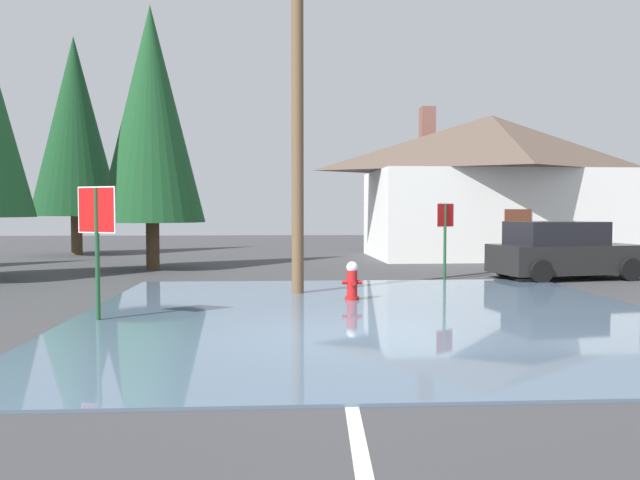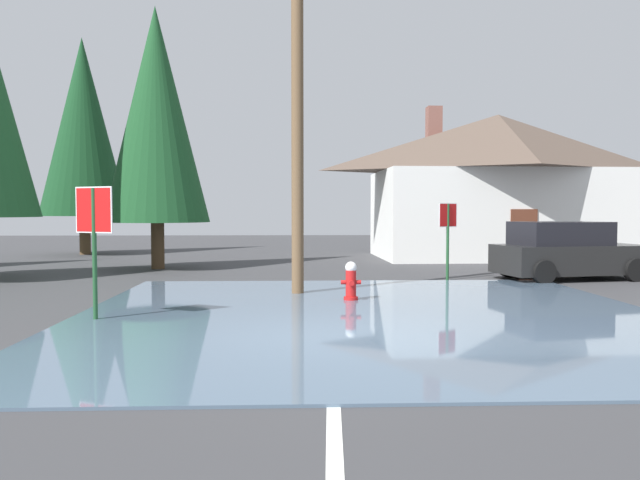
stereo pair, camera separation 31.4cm
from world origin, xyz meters
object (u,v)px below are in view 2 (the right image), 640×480
(fire_hydrant, at_px, (351,282))
(pine_tree_tall_left, at_px, (156,115))
(pine_tree_far_center, at_px, (83,127))
(house, at_px, (497,184))
(utility_pole, at_px, (297,70))
(stop_sign_near, at_px, (94,225))
(stop_sign_far, at_px, (448,226))
(parked_car, at_px, (567,252))

(fire_hydrant, relative_size, pine_tree_tall_left, 0.10)
(pine_tree_tall_left, distance_m, pine_tree_far_center, 8.53)
(house, height_order, pine_tree_tall_left, pine_tree_tall_left)
(pine_tree_tall_left, bearing_deg, utility_pole, -55.09)
(fire_hydrant, height_order, utility_pole, utility_pole)
(house, xyz_separation_m, pine_tree_tall_left, (-12.94, -4.51, 2.06))
(stop_sign_near, height_order, utility_pole, utility_pole)
(stop_sign_far, bearing_deg, pine_tree_tall_left, 156.54)
(stop_sign_near, bearing_deg, parked_car, 29.49)
(stop_sign_near, bearing_deg, house, 50.86)
(stop_sign_far, distance_m, pine_tree_far_center, 17.90)
(stop_sign_near, relative_size, pine_tree_far_center, 0.25)
(stop_sign_near, xyz_separation_m, fire_hydrant, (4.73, 2.23, -1.29))
(fire_hydrant, height_order, stop_sign_far, stop_sign_far)
(fire_hydrant, xyz_separation_m, house, (7.14, 12.35, 2.63))
(stop_sign_far, relative_size, parked_car, 0.49)
(fire_hydrant, bearing_deg, pine_tree_far_center, 125.16)
(stop_sign_near, height_order, fire_hydrant, stop_sign_near)
(fire_hydrant, distance_m, stop_sign_far, 5.15)
(utility_pole, xyz_separation_m, parked_car, (7.65, 2.96, -4.40))
(house, bearing_deg, utility_pole, -126.52)
(utility_pole, height_order, house, utility_pole)
(stop_sign_far, bearing_deg, fire_hydrant, -127.46)
(utility_pole, bearing_deg, house, 53.48)
(utility_pole, relative_size, parked_car, 2.29)
(stop_sign_near, xyz_separation_m, utility_pole, (3.59, 3.40, 3.47))
(parked_car, height_order, pine_tree_tall_left, pine_tree_tall_left)
(house, xyz_separation_m, parked_car, (-0.63, -8.22, -2.27))
(stop_sign_near, relative_size, utility_pole, 0.24)
(house, relative_size, pine_tree_far_center, 1.12)
(utility_pole, bearing_deg, stop_sign_far, 33.96)
(stop_sign_near, bearing_deg, pine_tree_tall_left, 96.05)
(pine_tree_far_center, bearing_deg, pine_tree_tall_left, -56.33)
(stop_sign_near, height_order, pine_tree_far_center, pine_tree_far_center)
(stop_sign_near, distance_m, fire_hydrant, 5.38)
(house, distance_m, pine_tree_far_center, 18.02)
(fire_hydrant, xyz_separation_m, stop_sign_far, (3.06, 4.00, 1.10))
(fire_hydrant, bearing_deg, house, 59.96)
(house, xyz_separation_m, pine_tree_far_center, (-17.66, 2.58, 2.55))
(pine_tree_tall_left, bearing_deg, stop_sign_near, -83.95)
(fire_hydrant, xyz_separation_m, parked_car, (6.51, 4.12, 0.36))
(stop_sign_near, height_order, parked_car, stop_sign_near)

